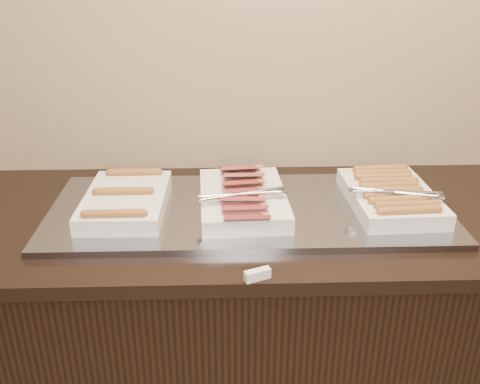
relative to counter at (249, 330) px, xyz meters
name	(u,v)px	position (x,y,z in m)	size (l,w,h in m)	color
counter	(249,330)	(0.00, 0.00, 0.00)	(2.06, 0.76, 0.90)	black
warming_tray	(249,210)	(0.00, 0.00, 0.46)	(1.20, 0.50, 0.02)	gray
dish_left	(126,200)	(-0.37, 0.00, 0.50)	(0.24, 0.36, 0.07)	silver
dish_center	(243,198)	(-0.02, 0.00, 0.50)	(0.28, 0.40, 0.09)	silver
dish_right	(391,195)	(0.43, 0.00, 0.50)	(0.27, 0.37, 0.08)	silver
label_holder	(257,275)	(0.00, -0.36, 0.46)	(0.07, 0.02, 0.03)	silver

